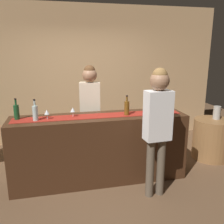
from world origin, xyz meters
The scene contains 13 objects.
ground_plane centered at (0.00, 0.00, 0.00)m, with size 10.00×10.00×0.00m, color brown.
back_wall centered at (0.00, 1.90, 1.45)m, with size 6.00×0.12×2.90m, color tan.
bar_counter centered at (0.00, 0.00, 0.51)m, with size 2.61×0.60×1.02m, color #3D2314.
counter_runner_cloth centered at (0.00, 0.00, 1.02)m, with size 2.48×0.28×0.01m, color maroon.
wine_bottle_clear centered at (-0.90, -0.06, 1.13)m, with size 0.07×0.07×0.30m.
wine_bottle_green centered at (-1.15, 0.06, 1.13)m, with size 0.07×0.07×0.30m.
wine_bottle_amber centered at (0.41, -0.05, 1.13)m, with size 0.07×0.07×0.30m.
wine_glass_near_customer centered at (-0.74, -0.03, 1.13)m, with size 0.07×0.07×0.14m.
wine_glass_mid_counter centered at (-0.38, 0.03, 1.13)m, with size 0.07×0.07×0.14m.
bartender centered at (-0.05, 0.58, 1.08)m, with size 0.37×0.26×1.73m.
customer_sipping centered at (0.66, -0.61, 1.10)m, with size 0.35×0.25×1.76m.
round_side_table centered at (2.16, 0.31, 0.37)m, with size 0.68×0.68×0.74m, color olive.
vase_on_side_table centered at (2.23, 0.34, 0.86)m, with size 0.13×0.13×0.24m, color #A8A399.
Camera 1 is at (-0.60, -3.43, 1.96)m, focal length 39.09 mm.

